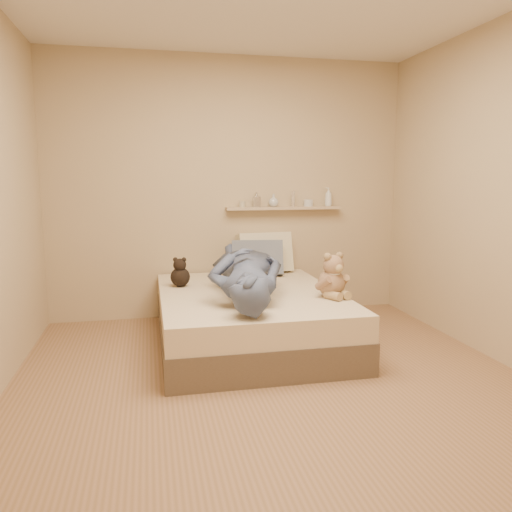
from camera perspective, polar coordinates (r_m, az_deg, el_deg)
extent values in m
plane|color=#91694B|center=(3.52, 2.30, -14.60)|extent=(3.80, 3.80, 0.00)
plane|color=tan|center=(5.09, -2.99, 7.70)|extent=(3.60, 0.00, 3.60)
plane|color=tan|center=(1.48, 21.40, 4.21)|extent=(3.60, 0.00, 3.60)
cube|color=brown|center=(4.33, -0.79, -8.29)|extent=(1.50, 1.90, 0.25)
cube|color=beige|center=(4.27, -0.80, -5.40)|extent=(1.48, 1.88, 0.20)
cube|color=#BBBEC2|center=(3.72, -1.25, -3.77)|extent=(0.16, 0.07, 0.05)
cube|color=black|center=(3.71, -1.23, -3.58)|extent=(0.08, 0.04, 0.03)
sphere|color=#8F704E|center=(4.09, 8.62, -3.09)|extent=(0.22, 0.22, 0.22)
sphere|color=#A8765C|center=(4.05, 8.83, -1.04)|extent=(0.17, 0.17, 0.17)
sphere|color=#9F8657|center=(4.00, 8.18, -0.08)|extent=(0.06, 0.06, 0.06)
sphere|color=#8D714D|center=(4.07, 9.51, 0.04)|extent=(0.06, 0.06, 0.06)
sphere|color=#A4875A|center=(4.00, 9.45, -1.41)|extent=(0.07, 0.07, 0.07)
cylinder|color=#8B644A|center=(4.01, 7.69, -3.11)|extent=(0.13, 0.15, 0.13)
cylinder|color=#A17C56|center=(4.13, 10.01, -2.81)|extent=(0.06, 0.15, 0.13)
cylinder|color=tan|center=(4.00, 8.80, -4.51)|extent=(0.13, 0.16, 0.07)
cylinder|color=#9D8253|center=(4.07, 10.02, -4.33)|extent=(0.08, 0.15, 0.07)
cylinder|color=beige|center=(4.06, 8.81, -1.99)|extent=(0.14, 0.14, 0.02)
sphere|color=black|center=(4.48, -8.65, -2.39)|extent=(0.17, 0.17, 0.17)
sphere|color=black|center=(4.45, -8.71, -1.02)|extent=(0.12, 0.12, 0.12)
sphere|color=black|center=(4.45, -9.21, -0.40)|extent=(0.04, 0.04, 0.04)
sphere|color=black|center=(4.44, -8.24, -0.42)|extent=(0.04, 0.04, 0.04)
cube|color=beige|center=(5.08, 0.99, 0.34)|extent=(0.57, 0.31, 0.43)
cube|color=slate|center=(4.92, 0.15, -0.28)|extent=(0.53, 0.33, 0.37)
imported|color=#485072|center=(4.11, -1.17, -1.70)|extent=(0.88, 1.75, 0.40)
cube|color=tan|center=(5.16, 3.20, 5.49)|extent=(1.20, 0.12, 0.03)
cylinder|color=beige|center=(5.06, -1.58, 5.95)|extent=(0.07, 0.07, 0.06)
imported|color=silver|center=(5.09, 0.07, 6.49)|extent=(0.07, 0.07, 0.15)
imported|color=silver|center=(5.13, 2.02, 6.37)|extent=(0.13, 0.13, 0.13)
cylinder|color=white|center=(5.18, 4.25, 6.53)|extent=(0.04, 0.04, 0.16)
cylinder|color=silver|center=(5.23, 6.00, 6.06)|extent=(0.10, 0.10, 0.07)
imported|color=white|center=(5.30, 8.28, 6.72)|extent=(0.11, 0.11, 0.19)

